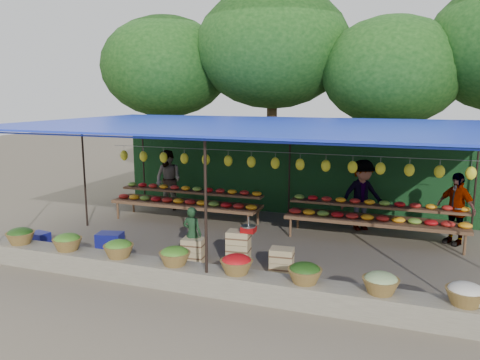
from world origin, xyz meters
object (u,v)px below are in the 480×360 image
(crate_counter, at_px, (237,253))
(blue_crate_back, at_px, (110,240))
(weighing_scale, at_px, (248,229))
(vendor_seated, at_px, (192,234))
(blue_crate_front, at_px, (40,238))

(crate_counter, distance_m, blue_crate_back, 3.20)
(weighing_scale, relative_size, blue_crate_back, 0.55)
(vendor_seated, bearing_deg, blue_crate_back, -0.90)
(blue_crate_front, relative_size, blue_crate_back, 0.79)
(vendor_seated, bearing_deg, weighing_scale, 178.57)
(vendor_seated, distance_m, blue_crate_front, 3.92)
(weighing_scale, distance_m, blue_crate_back, 3.51)
(crate_counter, bearing_deg, blue_crate_back, 176.37)
(crate_counter, xyz_separation_m, weighing_scale, (0.24, 0.00, 0.53))
(crate_counter, height_order, weighing_scale, weighing_scale)
(blue_crate_back, bearing_deg, blue_crate_front, 177.71)
(weighing_scale, xyz_separation_m, vendor_seated, (-1.28, 0.08, -0.26))
(blue_crate_front, bearing_deg, vendor_seated, 12.50)
(vendor_seated, bearing_deg, crate_counter, 177.71)
(vendor_seated, xyz_separation_m, blue_crate_back, (-2.16, 0.12, -0.41))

